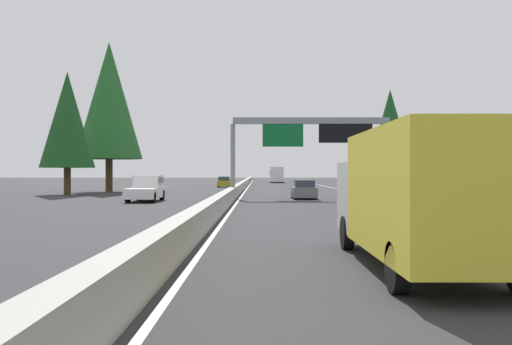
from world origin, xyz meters
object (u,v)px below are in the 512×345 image
at_px(bus_near_right, 276,174).
at_px(conifer_left_near, 67,120).
at_px(box_truck_distant_b, 418,194).
at_px(conifer_right_far, 383,146).
at_px(conifer_left_mid, 109,101).
at_px(oncoming_near, 147,188).
at_px(conifer_right_mid, 390,129).
at_px(sign_gantry_overhead, 313,134).
at_px(sedan_mid_right, 304,190).
at_px(pickup_mid_center, 403,195).
at_px(oncoming_far, 224,182).

height_order(bus_near_right, conifer_left_near, conifer_left_near).
xyz_separation_m(box_truck_distant_b, conifer_right_far, (75.24, -15.17, 4.43)).
bearing_deg(bus_near_right, conifer_left_mid, 161.25).
xyz_separation_m(bus_near_right, oncoming_near, (-76.54, 11.56, -0.80)).
relative_size(bus_near_right, conifer_right_mid, 0.96).
distance_m(sign_gantry_overhead, sedan_mid_right, 4.48).
bearing_deg(sign_gantry_overhead, conifer_left_near, 70.61).
relative_size(box_truck_distant_b, conifer_right_mid, 0.71).
height_order(sign_gantry_overhead, bus_near_right, sign_gantry_overhead).
height_order(pickup_mid_center, oncoming_far, pickup_mid_center).
height_order(sedan_mid_right, conifer_left_near, conifer_left_near).
bearing_deg(sign_gantry_overhead, oncoming_near, 108.83).
bearing_deg(oncoming_far, bus_near_right, 167.24).
xyz_separation_m(box_truck_distant_b, conifer_left_near, (41.39, 21.08, 5.29)).
bearing_deg(conifer_left_near, box_truck_distant_b, -153.01).
distance_m(bus_near_right, conifer_right_far, 34.55).
xyz_separation_m(sign_gantry_overhead, conifer_left_mid, (15.53, 20.07, 4.54)).
height_order(conifer_right_mid, conifer_left_mid, conifer_left_mid).
distance_m(sedan_mid_right, conifer_right_far, 44.81).
bearing_deg(conifer_right_far, oncoming_near, 149.77).
height_order(sign_gantry_overhead, pickup_mid_center, sign_gantry_overhead).
height_order(sedan_mid_right, conifer_right_mid, conifer_right_mid).
distance_m(pickup_mid_center, conifer_right_mid, 42.03).
relative_size(bus_near_right, oncoming_far, 2.61).
bearing_deg(oncoming_far, sedan_mid_right, 13.03).
relative_size(oncoming_near, conifer_right_mid, 0.47).
bearing_deg(sign_gantry_overhead, conifer_right_far, -19.02).
bearing_deg(conifer_left_mid, oncoming_far, -28.61).
distance_m(pickup_mid_center, conifer_left_near, 35.23).
xyz_separation_m(conifer_right_mid, conifer_left_near, (-16.56, 33.41, -0.40)).
distance_m(oncoming_near, conifer_right_mid, 37.68).
xyz_separation_m(pickup_mid_center, conifer_left_mid, (31.93, 23.11, 8.71)).
xyz_separation_m(box_truck_distant_b, conifer_right_mid, (57.95, -12.33, 5.70)).
relative_size(sedan_mid_right, conifer_left_near, 0.39).
xyz_separation_m(oncoming_far, conifer_left_mid, (-20.14, 10.98, 8.95)).
relative_size(oncoming_far, conifer_right_mid, 0.37).
bearing_deg(pickup_mid_center, conifer_right_far, -11.01).
bearing_deg(conifer_right_far, oncoming_far, 104.14).
relative_size(box_truck_distant_b, oncoming_near, 1.52).
bearing_deg(conifer_left_mid, sign_gantry_overhead, -127.73).
bearing_deg(conifer_right_far, box_truck_distant_b, 168.60).
bearing_deg(sign_gantry_overhead, oncoming_far, 14.29).
distance_m(pickup_mid_center, conifer_right_far, 59.27).
relative_size(conifer_right_far, conifer_left_near, 0.88).
xyz_separation_m(pickup_mid_center, conifer_right_mid, (40.68, -8.44, 6.39)).
height_order(box_truck_distant_b, conifer_left_near, conifer_left_near).
xyz_separation_m(bus_near_right, conifer_right_mid, (-48.05, -12.26, 5.59)).
distance_m(oncoming_far, conifer_left_near, 31.38).
bearing_deg(oncoming_far, conifer_left_near, -24.69).
distance_m(conifer_right_mid, conifer_left_mid, 32.82).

